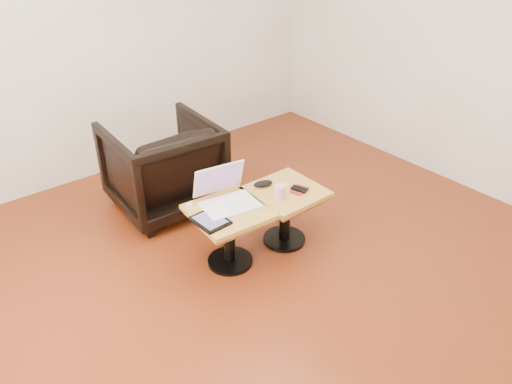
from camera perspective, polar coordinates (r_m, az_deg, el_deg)
room_shell at (r=2.66m, az=2.19°, el=11.14°), size 4.52×4.52×2.71m
side_table_left at (r=3.39m, az=-3.11°, el=-3.63°), size 0.52×0.52×0.44m
side_table_right at (r=3.61m, az=3.39°, el=-1.28°), size 0.49×0.49×0.44m
laptop at (r=3.37m, az=-3.42°, el=-0.53°), size 0.41×0.38×0.25m
tablet at (r=3.21m, az=-5.28°, el=-3.27°), size 0.20×0.24×0.02m
charging_adapter at (r=3.38m, az=-7.60°, el=-1.54°), size 0.05×0.05×0.02m
glasses_case at (r=3.58m, az=0.80°, el=0.96°), size 0.16×0.11×0.04m
striped_cup at (r=3.42m, az=2.68°, el=-0.03°), size 0.09×0.09×0.10m
earbuds_tangle at (r=3.60m, az=3.42°, el=0.85°), size 0.07×0.05×0.01m
phone_on_sleeve at (r=3.55m, az=4.98°, el=0.30°), size 0.15×0.13×0.02m
armchair at (r=4.08m, az=-10.59°, el=2.91°), size 0.84×0.87×0.74m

